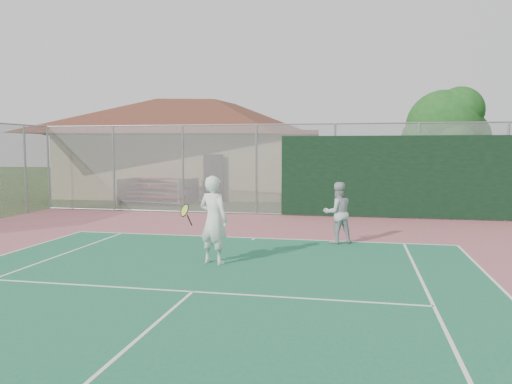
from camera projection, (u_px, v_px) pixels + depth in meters
back_fence at (337, 173)px, 18.68m from camera, size 20.08×0.11×3.53m
clubhouse at (198, 138)px, 28.50m from camera, size 15.15×10.72×6.24m
bleachers at (158, 190)px, 23.42m from camera, size 3.37×2.26×1.17m
tree at (446, 130)px, 20.54m from camera, size 3.64×3.45×5.08m
player_white_front at (213, 220)px, 11.07m from camera, size 1.19×0.85×1.96m
player_grey_back at (338, 213)px, 13.46m from camera, size 0.99×0.91×1.66m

